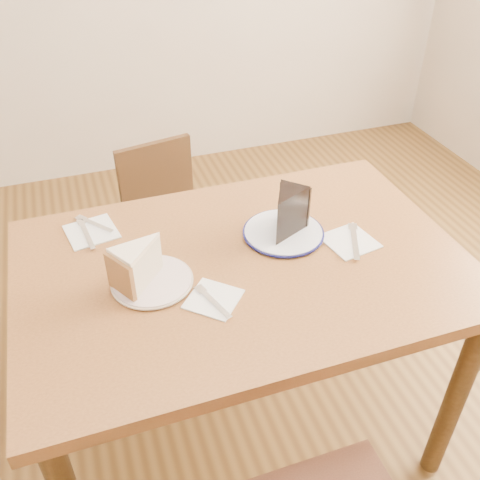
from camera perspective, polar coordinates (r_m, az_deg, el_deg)
name	(u,v)px	position (r m, az deg, el deg)	size (l,w,h in m)	color
ground	(242,426)	(2.00, 0.25, -19.18)	(4.00, 4.00, 0.00)	#442C12
table	(243,289)	(1.50, 0.32, -5.21)	(1.20, 0.80, 0.75)	#593418
chair_far	(171,227)	(2.17, -7.35, 1.39)	(0.43, 0.43, 0.73)	black
plate_cream	(152,281)	(1.39, -9.34, -4.37)	(0.20, 0.20, 0.01)	silver
plate_navy	(283,233)	(1.54, 4.64, 0.80)	(0.22, 0.22, 0.01)	white
carrot_cake	(142,263)	(1.36, -10.39, -2.48)	(0.09, 0.13, 0.10)	beige
chocolate_cake	(286,216)	(1.49, 4.88, 2.57)	(0.09, 0.12, 0.12)	black
napkin_cream	(213,299)	(1.33, -2.85, -6.31)	(0.12, 0.12, 0.00)	white
napkin_navy	(350,241)	(1.54, 11.60, -0.13)	(0.13, 0.13, 0.00)	white
napkin_spare	(91,232)	(1.60, -15.56, 0.86)	(0.14, 0.14, 0.00)	white
fork_cream	(214,302)	(1.31, -2.84, -6.61)	(0.01, 0.14, 0.00)	silver
knife_navy	(355,242)	(1.53, 12.14, -0.16)	(0.02, 0.17, 0.00)	silver
fork_spare	(95,224)	(1.63, -15.23, 1.66)	(0.01, 0.14, 0.00)	silver
knife_spare	(87,234)	(1.59, -16.05, 0.62)	(0.01, 0.16, 0.00)	white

